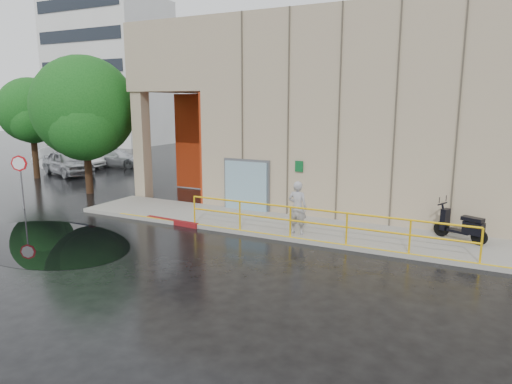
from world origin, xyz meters
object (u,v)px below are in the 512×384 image
car_a (67,163)px  car_c (116,158)px  stop_sign (20,169)px  red_curb (172,222)px  person (298,208)px  tree_far (31,113)px  car_b (68,157)px  tree_near (84,112)px  scooter (462,217)px

car_a → car_c: car_a is taller
stop_sign → car_a: size_ratio=0.51×
red_curb → stop_sign: bearing=-173.8°
car_a → person: bearing=-90.3°
car_c → tree_far: tree_far is taller
red_curb → tree_far: 14.98m
car_a → car_c: bearing=17.4°
tree_far → person: bearing=-13.5°
person → car_b: bearing=-21.6°
red_curb → tree_near: bearing=158.5°
stop_sign → car_b: size_ratio=0.47×
person → tree_far: (-18.53, 4.43, 2.85)m
car_c → tree_far: bearing=160.8°
red_curb → tree_far: bearing=160.3°
stop_sign → car_a: bearing=122.2°
scooter → car_c: bearing=-177.4°
scooter → tree_near: tree_near is taller
person → scooter: person is taller
scooter → car_b: bearing=-171.0°
car_c → tree_far: size_ratio=0.74×
car_a → car_b: 2.84m
red_curb → car_b: size_ratio=0.49×
person → red_curb: (-4.89, -0.45, -0.97)m
car_b → tree_near: (8.02, -5.84, 3.26)m
car_b → tree_far: (1.58, -3.78, 3.09)m
person → scooter: bearing=-161.7°
scooter → red_curb: bearing=-144.5°
person → tree_near: (-12.09, 2.38, 3.02)m
car_a → car_b: (-2.08, 1.93, 0.03)m
person → stop_sign: (-12.21, -1.25, 0.66)m
stop_sign → tree_near: (0.12, 3.62, 2.36)m
red_curb → person: bearing=5.3°
scooter → car_c: scooter is taller
person → scooter: 5.25m
person → tree_far: 19.27m
person → car_c: (-17.91, 10.49, -0.42)m
tree_far → stop_sign: bearing=-42.0°
car_a → car_c: size_ratio=1.03×
scooter → person: bearing=-138.5°
car_a → car_c: 4.20m
person → stop_sign: size_ratio=0.78×
person → car_a: size_ratio=0.40×
tree_far → scooter: bearing=-6.9°
tree_far → car_c: bearing=84.1°
scooter → car_a: (-23.02, 4.69, -0.15)m
scooter → car_a: car_a is taller
tree_far → car_b: bearing=112.6°
stop_sign → tree_far: 8.77m
car_c → tree_near: bearing=-157.7°
tree_far → red_curb: bearing=-19.7°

